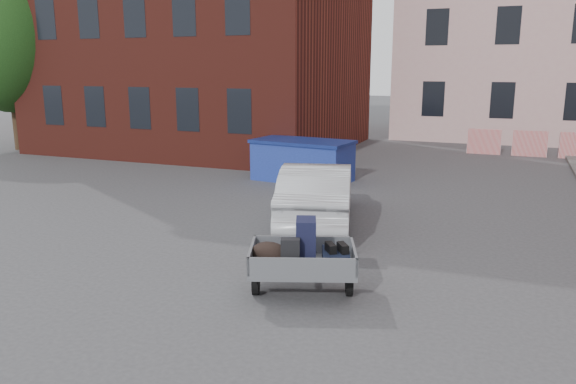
% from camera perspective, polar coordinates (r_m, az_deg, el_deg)
% --- Properties ---
extents(ground, '(120.00, 120.00, 0.00)m').
position_cam_1_polar(ground, '(10.17, 0.23, -7.24)').
color(ground, '#38383A').
rests_on(ground, ground).
extents(far_building, '(6.00, 6.00, 8.00)m').
position_cam_1_polar(far_building, '(38.83, -15.87, 12.94)').
color(far_building, maroon).
rests_on(far_building, ground).
extents(tree, '(5.28, 5.28, 8.30)m').
position_cam_1_polar(tree, '(26.54, -26.58, 15.04)').
color(tree, '#3D2B1C').
rests_on(tree, ground).
extents(barriers, '(4.70, 0.18, 1.00)m').
position_cam_1_polar(barriers, '(24.09, 23.35, 4.53)').
color(barriers, red).
rests_on(barriers, ground).
extents(trailer, '(1.88, 1.98, 1.20)m').
position_cam_1_polar(trailer, '(8.63, 1.41, -6.64)').
color(trailer, black).
rests_on(trailer, ground).
extents(dumpster, '(3.19, 1.93, 1.26)m').
position_cam_1_polar(dumpster, '(17.34, 1.49, 3.25)').
color(dumpster, '#20369B').
rests_on(dumpster, ground).
extents(silver_car, '(2.53, 4.46, 1.39)m').
position_cam_1_polar(silver_car, '(12.47, 2.98, -0.18)').
color(silver_car, '#B4B8BC').
rests_on(silver_car, ground).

